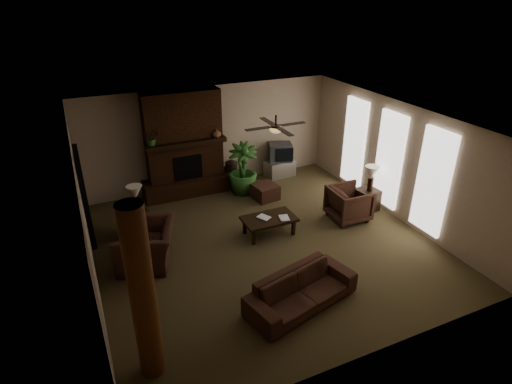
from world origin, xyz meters
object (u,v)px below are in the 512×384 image
side_table_right (367,200)px  sofa (302,286)px  log_column (143,295)px  side_table_left (139,224)px  ottoman (265,192)px  tv_stand (280,168)px  lamp_left (135,194)px  coffee_table (269,220)px  floor_vase (232,171)px  lamp_right (372,174)px  armchair_right (349,202)px  armchair_left (146,238)px  floor_plant (243,179)px

side_table_right → sofa: bearing=-143.7°
log_column → side_table_left: log_column is taller
ottoman → tv_stand: tv_stand is taller
tv_stand → lamp_left: bearing=-166.5°
coffee_table → floor_vase: 2.84m
tv_stand → lamp_right: size_ratio=1.31×
ottoman → coffee_table: bearing=-112.7°
coffee_table → lamp_right: lamp_right is taller
lamp_right → armchair_right: bearing=-167.2°
tv_stand → floor_vase: size_ratio=1.10×
armchair_left → log_column: bearing=8.9°
coffee_table → side_table_left: (-2.70, 1.22, -0.10)m
armchair_right → coffee_table: armchair_right is taller
side_table_left → lamp_right: 5.68m
armchair_right → floor_plant: size_ratio=0.65×
armchair_right → tv_stand: bearing=8.7°
armchair_left → side_table_left: (0.04, 1.15, -0.28)m
side_table_right → log_column: bearing=-155.3°
sofa → armchair_right: (2.59, 2.22, 0.05)m
armchair_left → armchair_right: bearing=106.4°
log_column → floor_vase: log_column is taller
coffee_table → armchair_left: bearing=178.5°
armchair_left → lamp_left: size_ratio=1.97×
floor_plant → tv_stand: bearing=22.4°
log_column → armchair_right: (5.32, 2.56, -0.94)m
armchair_left → side_table_left: 1.18m
armchair_left → side_table_right: armchair_left is taller
log_column → tv_stand: 7.54m
sofa → lamp_left: size_ratio=3.22×
floor_plant → lamp_left: (-2.98, -0.97, 0.61)m
lamp_right → side_table_left: bearing=167.7°
lamp_left → side_table_right: 5.66m
sofa → armchair_left: armchair_left is taller
ottoman → side_table_left: 3.43m
armchair_right → side_table_left: 4.98m
log_column → side_table_left: 4.12m
floor_plant → side_table_left: bearing=-161.1°
sofa → armchair_left: (-2.23, 2.44, 0.15)m
floor_vase → lamp_left: size_ratio=1.18×
coffee_table → ottoman: bearing=67.3°
floor_vase → armchair_right: bearing=-57.7°
ottoman → lamp_left: size_ratio=0.92×
sofa → floor_plant: bearing=66.3°
side_table_left → side_table_right: same height
floor_plant → side_table_left: floor_plant is taller
log_column → lamp_right: bearing=24.3°
ottoman → side_table_left: bearing=-172.6°
armchair_left → ottoman: 3.80m
tv_stand → side_table_left: size_ratio=1.55×
coffee_table → side_table_left: side_table_left is taller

